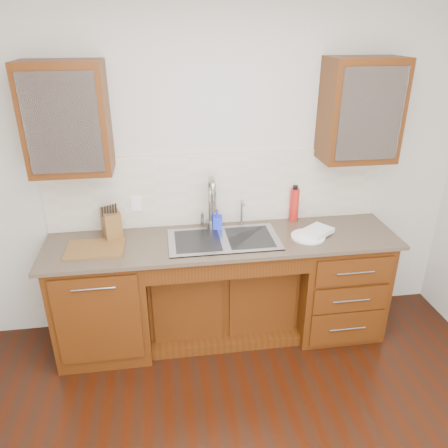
{
  "coord_description": "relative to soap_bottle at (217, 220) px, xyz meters",
  "views": [
    {
      "loc": [
        -0.43,
        -1.52,
        2.42
      ],
      "look_at": [
        0.0,
        1.4,
        1.05
      ],
      "focal_mm": 35.0,
      "sensor_mm": 36.0,
      "label": 1
    }
  ],
  "objects": [
    {
      "name": "wall_back",
      "position": [
        0.02,
        0.18,
        0.36
      ],
      "size": [
        4.0,
        0.1,
        2.7
      ],
      "primitive_type": "cube",
      "color": "beige",
      "rests_on": "ground"
    },
    {
      "name": "base_cabinet_left",
      "position": [
        -0.93,
        -0.18,
        -0.55
      ],
      "size": [
        0.7,
        0.62,
        0.88
      ],
      "primitive_type": "cube",
      "color": "#593014",
      "rests_on": "ground"
    },
    {
      "name": "base_cabinet_center",
      "position": [
        0.02,
        -0.09,
        -0.64
      ],
      "size": [
        1.2,
        0.44,
        0.7
      ],
      "primitive_type": "cube",
      "color": "#593014",
      "rests_on": "ground"
    },
    {
      "name": "base_cabinet_right",
      "position": [
        0.97,
        -0.18,
        -0.55
      ],
      "size": [
        0.7,
        0.62,
        0.88
      ],
      "primitive_type": "cube",
      "color": "#593014",
      "rests_on": "ground"
    },
    {
      "name": "countertop",
      "position": [
        0.02,
        -0.19,
        -0.1
      ],
      "size": [
        2.7,
        0.65,
        0.03
      ],
      "primitive_type": "cube",
      "color": "#84705B",
      "rests_on": "base_cabinet_left"
    },
    {
      "name": "backsplash",
      "position": [
        0.02,
        0.12,
        0.21
      ],
      "size": [
        2.7,
        0.02,
        0.59
      ],
      "primitive_type": "cube",
      "color": "beige",
      "rests_on": "wall_back"
    },
    {
      "name": "sink",
      "position": [
        0.02,
        -0.21,
        -0.17
      ],
      "size": [
        0.84,
        0.46,
        0.19
      ],
      "primitive_type": "cube",
      "color": "#9E9EA5",
      "rests_on": "countertop"
    },
    {
      "name": "faucet",
      "position": [
        -0.05,
        0.02,
        0.12
      ],
      "size": [
        0.04,
        0.04,
        0.4
      ],
      "primitive_type": "cylinder",
      "color": "#999993",
      "rests_on": "countertop"
    },
    {
      "name": "filter_tap",
      "position": [
        0.2,
        0.03,
        0.04
      ],
      "size": [
        0.02,
        0.02,
        0.24
      ],
      "primitive_type": "cylinder",
      "color": "#999993",
      "rests_on": "countertop"
    },
    {
      "name": "upper_cabinet_left",
      "position": [
        -1.03,
        -0.04,
        0.83
      ],
      "size": [
        0.55,
        0.34,
        0.75
      ],
      "primitive_type": "cube",
      "color": "#593014",
      "rests_on": "wall_back"
    },
    {
      "name": "upper_cabinet_right",
      "position": [
        1.07,
        -0.04,
        0.83
      ],
      "size": [
        0.55,
        0.34,
        0.75
      ],
      "primitive_type": "cube",
      "color": "#593014",
      "rests_on": "wall_back"
    },
    {
      "name": "outlet_left",
      "position": [
        -0.63,
        0.11,
        0.13
      ],
      "size": [
        0.08,
        0.01,
        0.12
      ],
      "primitive_type": "cube",
      "color": "white",
      "rests_on": "backsplash"
    },
    {
      "name": "outlet_right",
      "position": [
        0.67,
        0.11,
        0.13
      ],
      "size": [
        0.08,
        0.01,
        0.12
      ],
      "primitive_type": "cube",
      "color": "white",
      "rests_on": "backsplash"
    },
    {
      "name": "soap_bottle",
      "position": [
        0.0,
        0.0,
        0.0
      ],
      "size": [
        0.08,
        0.08,
        0.16
      ],
      "primitive_type": "imported",
      "rotation": [
        0.0,
        0.0,
        -0.06
      ],
      "color": "#2137EC",
      "rests_on": "countertop"
    },
    {
      "name": "water_bottle",
      "position": [
        0.65,
        0.07,
        0.06
      ],
      "size": [
        0.1,
        0.1,
        0.28
      ],
      "primitive_type": "cylinder",
      "rotation": [
        0.0,
        0.0,
        0.36
      ],
      "color": "red",
      "rests_on": "countertop"
    },
    {
      "name": "plate",
      "position": [
        0.67,
        -0.25,
        -0.07
      ],
      "size": [
        0.29,
        0.29,
        0.01
      ],
      "primitive_type": "cylinder",
      "rotation": [
        0.0,
        0.0,
        -0.1
      ],
      "color": "white",
      "rests_on": "countertop"
    },
    {
      "name": "dish_towel",
      "position": [
        0.75,
        -0.23,
        -0.05
      ],
      "size": [
        0.29,
        0.28,
        0.04
      ],
      "primitive_type": "cube",
      "rotation": [
        0.0,
        0.0,
        0.62
      ],
      "color": "white",
      "rests_on": "plate"
    },
    {
      "name": "knife_block",
      "position": [
        -0.82,
        -0.02,
        0.03
      ],
      "size": [
        0.17,
        0.22,
        0.22
      ],
      "primitive_type": "cube",
      "rotation": [
        0.0,
        0.0,
        0.3
      ],
      "color": "brown",
      "rests_on": "countertop"
    },
    {
      "name": "cutting_board",
      "position": [
        -0.93,
        -0.22,
        -0.07
      ],
      "size": [
        0.42,
        0.3,
        0.02
      ],
      "primitive_type": "cube",
      "rotation": [
        0.0,
        0.0,
        -0.02
      ],
      "color": "brown",
      "rests_on": "countertop"
    },
    {
      "name": "cup_left_a",
      "position": [
        -1.09,
        -0.04,
        0.78
      ],
      "size": [
        0.12,
        0.12,
        0.09
      ],
      "primitive_type": "imported",
      "rotation": [
        0.0,
        0.0,
        -0.06
      ],
      "color": "white",
      "rests_on": "upper_cabinet_left"
    },
    {
      "name": "cup_left_b",
      "position": [
        -0.95,
        -0.04,
        0.78
      ],
      "size": [
        0.11,
        0.11,
        0.1
      ],
      "primitive_type": "imported",
      "rotation": [
        0.0,
        0.0,
        -0.07
      ],
      "color": "white",
      "rests_on": "upper_cabinet_left"
    },
    {
      "name": "cup_right_a",
      "position": [
        1.0,
        -0.04,
        0.78
      ],
      "size": [
        0.14,
        0.14,
        0.1
      ],
      "primitive_type": "imported",
      "rotation": [
        0.0,
        0.0,
        0.15
      ],
      "color": "white",
      "rests_on": "upper_cabinet_right"
    },
    {
      "name": "cup_right_b",
      "position": [
        1.21,
        -0.04,
        0.78
      ],
      "size": [
        0.11,
        0.11,
        0.1
      ],
      "primitive_type": "imported",
      "rotation": [
        0.0,
        0.0,
        0.03
      ],
      "color": "white",
      "rests_on": "upper_cabinet_right"
    }
  ]
}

